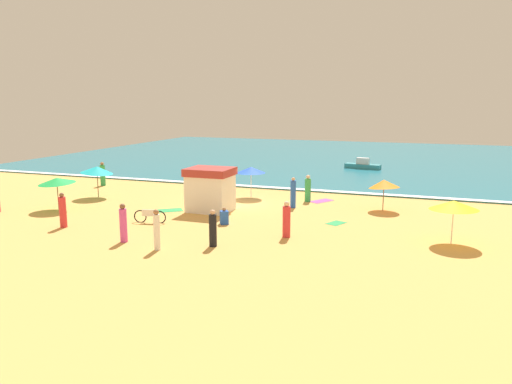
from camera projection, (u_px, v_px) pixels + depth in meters
ground_plane at (232, 205)px, 31.29m from camera, size 60.00×60.00×0.00m
ocean_water at (325, 157)px, 57.15m from camera, size 60.00×44.00×0.10m
wave_breaker_foam at (264, 187)px, 37.10m from camera, size 57.00×0.70×0.01m
lifeguard_cabana at (210, 189)px, 29.30m from camera, size 2.65×2.20×2.61m
beach_umbrella_0 at (454, 205)px, 22.45m from camera, size 3.09×3.09×2.09m
beach_umbrella_1 at (97, 170)px, 33.34m from camera, size 2.46×2.43×2.23m
beach_umbrella_2 at (384, 184)px, 29.40m from camera, size 2.57×2.56×1.96m
beach_umbrella_3 at (57, 181)px, 29.56m from camera, size 2.97×2.97×2.04m
beach_umbrella_4 at (251, 170)px, 33.33m from camera, size 2.46×2.46×2.11m
parked_bicycle at (150, 216)px, 26.61m from camera, size 1.80×0.41×0.76m
beachgoer_0 at (123, 224)px, 22.94m from camera, size 0.48×0.48×1.84m
beachgoer_1 at (286, 220)px, 23.76m from camera, size 0.40×0.40×1.79m
beachgoer_3 at (213, 229)px, 22.26m from camera, size 0.49×0.49×1.71m
beachgoer_4 at (103, 175)px, 38.09m from camera, size 0.48×0.48×1.86m
beachgoer_5 at (293, 193)px, 30.27m from camera, size 0.48×0.48×1.90m
beachgoer_6 at (157, 230)px, 21.71m from camera, size 0.38×0.38×1.85m
beachgoer_7 at (63, 211)px, 25.60m from camera, size 0.36×0.36×1.85m
beachgoer_8 at (224, 217)px, 26.34m from camera, size 0.57×0.57×0.92m
beachgoer_9 at (308, 189)px, 32.12m from camera, size 0.43×0.43×1.77m
beach_towel_0 at (321, 201)px, 32.40m from camera, size 1.55×1.84×0.01m
beach_towel_1 at (336, 223)px, 26.57m from camera, size 1.12×1.29×0.01m
beach_towel_2 at (169, 210)px, 29.64m from camera, size 1.88×1.75×0.01m
small_boat_0 at (363, 165)px, 46.91m from camera, size 3.48×1.48×1.04m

